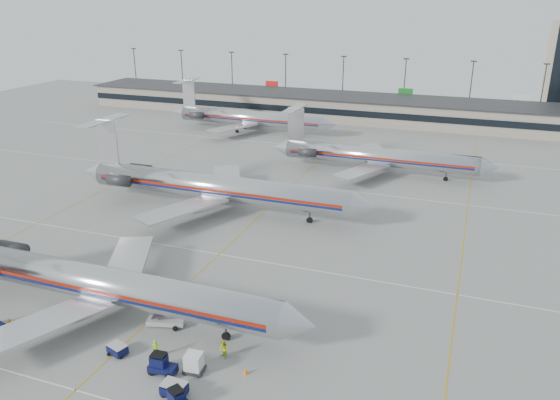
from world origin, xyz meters
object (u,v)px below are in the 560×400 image
at_px(tug_center, 161,365).
at_px(uld_container, 194,363).
at_px(jet_second_row, 212,186).
at_px(belt_loader, 167,320).
at_px(jet_foreground, 96,282).

xyz_separation_m(tug_center, uld_container, (2.65, 1.20, 0.03)).
distance_m(jet_second_row, belt_loader, 32.79).
bearing_deg(jet_second_row, jet_foreground, -86.16).
bearing_deg(uld_container, tug_center, -161.39).
relative_size(jet_foreground, belt_loader, 10.07).
height_order(tug_center, uld_container, tug_center).
xyz_separation_m(jet_foreground, tug_center, (11.78, -6.68, -2.63)).
relative_size(jet_foreground, jet_second_row, 0.93).
bearing_deg(belt_loader, tug_center, -77.68).
relative_size(tug_center, uld_container, 1.34).
distance_m(tug_center, belt_loader, 7.66).
xyz_separation_m(tug_center, belt_loader, (-3.55, 6.78, -0.29)).
bearing_deg(tug_center, belt_loader, 113.09).
xyz_separation_m(jet_foreground, uld_container, (14.43, -5.48, -2.60)).
bearing_deg(tug_center, uld_container, 19.80).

